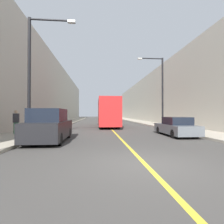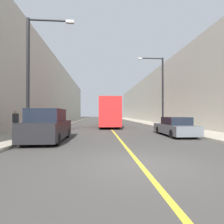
{
  "view_description": "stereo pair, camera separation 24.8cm",
  "coord_description": "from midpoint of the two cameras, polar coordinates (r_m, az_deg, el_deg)",
  "views": [
    {
      "loc": [
        -1.62,
        -5.67,
        1.69
      ],
      "look_at": [
        0.14,
        14.2,
        1.89
      ],
      "focal_mm": 28.0,
      "sensor_mm": 36.0,
      "label": 1
    },
    {
      "loc": [
        -1.37,
        -5.69,
        1.69
      ],
      "look_at": [
        0.14,
        14.2,
        1.89
      ],
      "focal_mm": 28.0,
      "sensor_mm": 36.0,
      "label": 2
    }
  ],
  "objects": [
    {
      "name": "road_center_line",
      "position": [
        35.75,
        -1.95,
        -3.27
      ],
      "size": [
        0.16,
        72.0,
        0.01
      ],
      "primitive_type": "cube",
      "color": "gold",
      "rests_on": "ground"
    },
    {
      "name": "building_row_right",
      "position": [
        37.86,
        14.6,
        4.21
      ],
      "size": [
        4.0,
        72.0,
        9.66
      ],
      "primitive_type": "cube",
      "color": "#B7B2A3",
      "rests_on": "ground"
    },
    {
      "name": "car_right_near",
      "position": [
        14.25,
        20.38,
        -4.69
      ],
      "size": [
        1.82,
        4.54,
        1.44
      ],
      "color": "#51565B",
      "rests_on": "ground"
    },
    {
      "name": "ground_plane",
      "position": [
        6.11,
        10.44,
        -16.59
      ],
      "size": [
        200.0,
        200.0,
        0.0
      ],
      "primitive_type": "plane",
      "color": "#3F3D3A"
    },
    {
      "name": "parked_suv_left",
      "position": [
        11.33,
        -19.59,
        -4.46
      ],
      "size": [
        2.0,
        4.8,
        1.98
      ],
      "color": "black",
      "rests_on": "ground"
    },
    {
      "name": "sidewalk_right",
      "position": [
        36.76,
        9.34,
        -3.08
      ],
      "size": [
        3.14,
        72.0,
        0.15
      ],
      "primitive_type": "cube",
      "color": "#A89E8C",
      "rests_on": "ground"
    },
    {
      "name": "sidewalk_left",
      "position": [
        36.17,
        -13.42,
        -3.11
      ],
      "size": [
        3.14,
        72.0,
        0.15
      ],
      "primitive_type": "cube",
      "color": "#A89E8C",
      "rests_on": "ground"
    },
    {
      "name": "pedestrian",
      "position": [
        15.26,
        -28.55,
        -2.76
      ],
      "size": [
        0.4,
        0.25,
        1.81
      ],
      "color": "#336B47",
      "rests_on": "sidewalk_left"
    },
    {
      "name": "bus",
      "position": [
        23.24,
        -1.09,
        -0.09
      ],
      "size": [
        2.42,
        10.66,
        3.53
      ],
      "color": "#AD1E1E",
      "rests_on": "ground"
    },
    {
      "name": "street_lamp_left",
      "position": [
        12.62,
        -24.01,
        12.81
      ],
      "size": [
        3.01,
        0.24,
        7.72
      ],
      "color": "black",
      "rests_on": "sidewalk_left"
    },
    {
      "name": "street_lamp_right",
      "position": [
        20.88,
        15.86,
        7.78
      ],
      "size": [
        3.01,
        0.24,
        7.95
      ],
      "color": "black",
      "rests_on": "sidewalk_right"
    },
    {
      "name": "building_row_left",
      "position": [
        37.09,
        -18.88,
        5.77
      ],
      "size": [
        4.0,
        72.0,
        11.52
      ],
      "primitive_type": "cube",
      "color": "#B7B2A3",
      "rests_on": "ground"
    }
  ]
}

